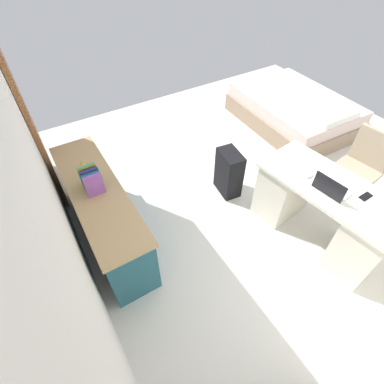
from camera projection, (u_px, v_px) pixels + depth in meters
ground_plane at (264, 186)px, 3.90m from camera, size 5.85×5.85×0.00m
wall_back at (33, 169)px, 2.00m from camera, size 4.02×0.10×2.84m
door_wooden at (29, 119)px, 3.18m from camera, size 0.88×0.05×2.04m
desk at (322, 211)px, 3.08m from camera, size 1.51×0.83×0.76m
office_chair at (356, 173)px, 3.46m from camera, size 0.52×0.52×0.94m
credenza at (103, 213)px, 3.08m from camera, size 1.80×0.48×0.74m
bed at (294, 111)px, 4.80m from camera, size 1.96×1.48×0.58m
suitcase_black at (229, 173)px, 3.63m from camera, size 0.39×0.27×0.61m
laptop at (331, 189)px, 2.73m from camera, size 0.33×0.26×0.21m
computer_mouse at (309, 175)px, 2.91m from camera, size 0.07×0.11×0.03m
cell_phone_near_laptop at (366, 196)px, 2.72m from camera, size 0.07×0.14×0.01m
book_row at (91, 180)px, 2.75m from camera, size 0.24×0.17×0.24m
figurine_small at (83, 165)px, 2.99m from camera, size 0.08×0.08×0.11m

